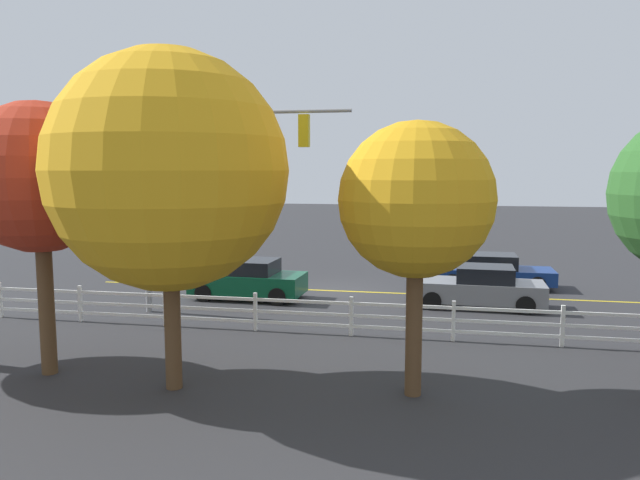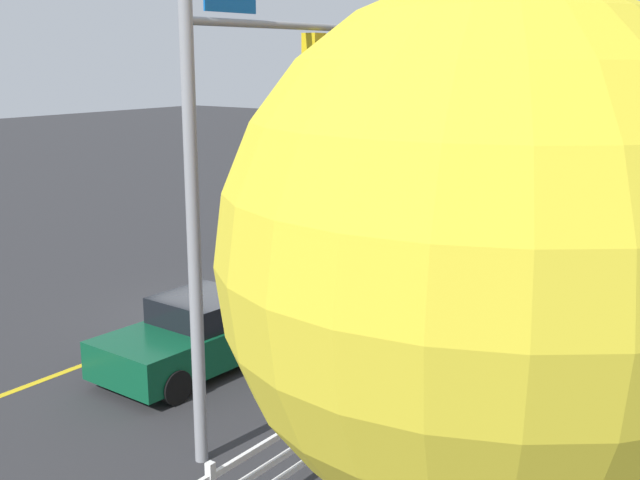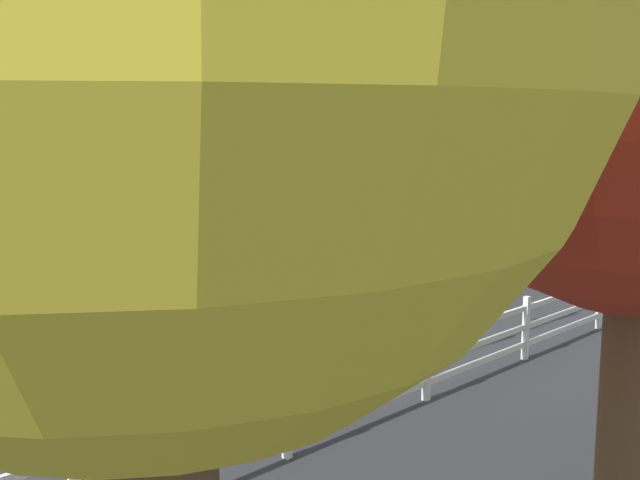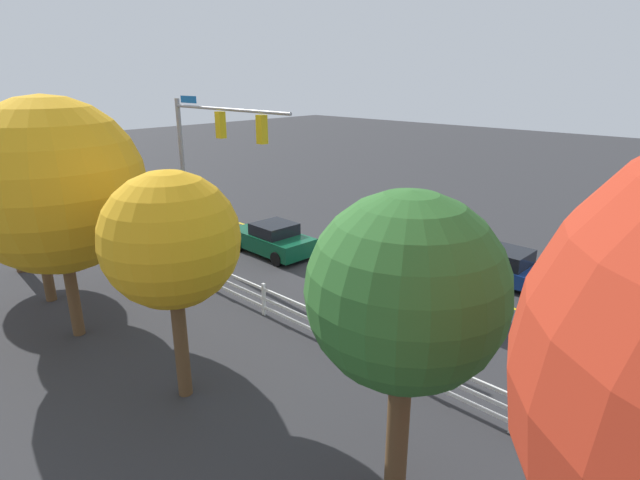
{
  "view_description": "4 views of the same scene",
  "coord_description": "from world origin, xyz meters",
  "px_view_note": "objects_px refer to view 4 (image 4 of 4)",
  "views": [
    {
      "loc": [
        -3.94,
        23.23,
        4.79
      ],
      "look_at": [
        0.42,
        0.97,
        2.14
      ],
      "focal_mm": 33.84,
      "sensor_mm": 36.0,
      "label": 1
    },
    {
      "loc": [
        13.69,
        12.75,
        6.12
      ],
      "look_at": [
        -0.87,
        2.3,
        1.97
      ],
      "focal_mm": 44.71,
      "sensor_mm": 36.0,
      "label": 2
    },
    {
      "loc": [
        10.56,
        13.26,
        4.31
      ],
      "look_at": [
        -0.55,
        2.16,
        1.81
      ],
      "focal_mm": 43.85,
      "sensor_mm": 36.0,
      "label": 3
    },
    {
      "loc": [
        -13.61,
        16.26,
        7.81
      ],
      "look_at": [
        -0.48,
        2.43,
        1.52
      ],
      "focal_mm": 28.12,
      "sensor_mm": 36.0,
      "label": 4
    }
  ],
  "objects_px": {
    "car_1": "(502,266)",
    "tree_4": "(29,176)",
    "tree_0": "(406,293)",
    "tree_1": "(171,241)",
    "car_0": "(434,289)",
    "tree_3": "(0,157)",
    "tree_2": "(55,186)",
    "car_2": "(272,239)"
  },
  "relations": [
    {
      "from": "tree_0",
      "to": "tree_3",
      "type": "distance_m",
      "value": 18.18
    },
    {
      "from": "tree_1",
      "to": "car_0",
      "type": "bearing_deg",
      "value": -102.31
    },
    {
      "from": "car_2",
      "to": "tree_4",
      "type": "bearing_deg",
      "value": 78.82
    },
    {
      "from": "car_0",
      "to": "tree_3",
      "type": "bearing_deg",
      "value": 33.72
    },
    {
      "from": "tree_3",
      "to": "tree_4",
      "type": "height_order",
      "value": "tree_3"
    },
    {
      "from": "car_2",
      "to": "tree_3",
      "type": "bearing_deg",
      "value": 57.34
    },
    {
      "from": "car_2",
      "to": "tree_2",
      "type": "distance_m",
      "value": 10.15
    },
    {
      "from": "tree_1",
      "to": "tree_2",
      "type": "distance_m",
      "value": 5.26
    },
    {
      "from": "car_2",
      "to": "tree_1",
      "type": "relative_size",
      "value": 0.72
    },
    {
      "from": "car_0",
      "to": "tree_0",
      "type": "relative_size",
      "value": 0.75
    },
    {
      "from": "car_1",
      "to": "tree_4",
      "type": "distance_m",
      "value": 17.53
    },
    {
      "from": "car_0",
      "to": "tree_0",
      "type": "xyz_separation_m",
      "value": [
        -3.82,
        7.68,
        3.56
      ]
    },
    {
      "from": "car_0",
      "to": "tree_1",
      "type": "distance_m",
      "value": 9.66
    },
    {
      "from": "tree_0",
      "to": "tree_1",
      "type": "bearing_deg",
      "value": 11.11
    },
    {
      "from": "car_0",
      "to": "tree_2",
      "type": "distance_m",
      "value": 12.48
    },
    {
      "from": "car_2",
      "to": "tree_2",
      "type": "xyz_separation_m",
      "value": [
        -1.21,
        9.22,
        4.07
      ]
    },
    {
      "from": "tree_2",
      "to": "car_2",
      "type": "bearing_deg",
      "value": -82.51
    },
    {
      "from": "car_1",
      "to": "tree_3",
      "type": "distance_m",
      "value": 20.12
    },
    {
      "from": "tree_4",
      "to": "tree_3",
      "type": "bearing_deg",
      "value": -3.59
    },
    {
      "from": "car_1",
      "to": "tree_4",
      "type": "relative_size",
      "value": 0.75
    },
    {
      "from": "tree_1",
      "to": "car_2",
      "type": "bearing_deg",
      "value": -53.39
    },
    {
      "from": "tree_3",
      "to": "car_1",
      "type": "bearing_deg",
      "value": -139.83
    },
    {
      "from": "car_2",
      "to": "tree_3",
      "type": "xyz_separation_m",
      "value": [
        5.99,
        8.64,
        4.08
      ]
    },
    {
      "from": "tree_1",
      "to": "tree_2",
      "type": "relative_size",
      "value": 0.79
    },
    {
      "from": "tree_0",
      "to": "tree_1",
      "type": "xyz_separation_m",
      "value": [
        5.74,
        1.13,
        -0.1
      ]
    },
    {
      "from": "tree_4",
      "to": "tree_1",
      "type": "bearing_deg",
      "value": -178.2
    },
    {
      "from": "tree_4",
      "to": "car_0",
      "type": "bearing_deg",
      "value": -138.93
    },
    {
      "from": "tree_2",
      "to": "tree_1",
      "type": "bearing_deg",
      "value": -173.33
    },
    {
      "from": "tree_1",
      "to": "tree_4",
      "type": "bearing_deg",
      "value": 1.8
    },
    {
      "from": "tree_4",
      "to": "car_1",
      "type": "bearing_deg",
      "value": -130.73
    },
    {
      "from": "tree_1",
      "to": "tree_2",
      "type": "height_order",
      "value": "tree_2"
    },
    {
      "from": "tree_4",
      "to": "tree_0",
      "type": "bearing_deg",
      "value": -174.4
    },
    {
      "from": "tree_2",
      "to": "tree_3",
      "type": "bearing_deg",
      "value": -4.63
    },
    {
      "from": "car_2",
      "to": "car_0",
      "type": "bearing_deg",
      "value": -176.55
    },
    {
      "from": "tree_0",
      "to": "tree_4",
      "type": "bearing_deg",
      "value": 5.6
    },
    {
      "from": "tree_2",
      "to": "car_0",
      "type": "bearing_deg",
      "value": -127.05
    },
    {
      "from": "car_1",
      "to": "car_2",
      "type": "height_order",
      "value": "car_2"
    },
    {
      "from": "car_1",
      "to": "tree_2",
      "type": "height_order",
      "value": "tree_2"
    },
    {
      "from": "car_1",
      "to": "tree_0",
      "type": "xyz_separation_m",
      "value": [
        -3.09,
        11.55,
        3.59
      ]
    },
    {
      "from": "tree_0",
      "to": "tree_1",
      "type": "height_order",
      "value": "tree_0"
    },
    {
      "from": "car_0",
      "to": "tree_4",
      "type": "xyz_separation_m",
      "value": [
        10.42,
        9.08,
        3.9
      ]
    },
    {
      "from": "tree_0",
      "to": "tree_2",
      "type": "height_order",
      "value": "tree_2"
    }
  ]
}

